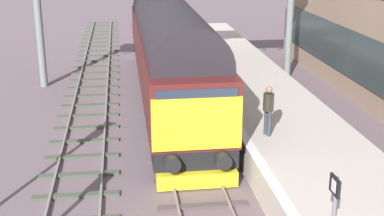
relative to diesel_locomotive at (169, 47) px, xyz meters
The scene contains 7 objects.
ground_plane 7.23m from the diesel_locomotive, 90.01° to the right, with size 140.00×140.00×0.00m, color #64535A.
track_main 7.21m from the diesel_locomotive, 90.01° to the right, with size 2.50×60.00×0.15m.
track_adjacent_west 8.04m from the diesel_locomotive, 117.65° to the right, with size 2.50×60.00×0.15m.
station_platform 7.94m from the diesel_locomotive, 62.09° to the right, with size 4.00×44.00×1.01m.
diesel_locomotive is the anchor object (origin of this frame).
platform_number_sign 14.53m from the diesel_locomotive, 82.68° to the right, with size 0.10×0.44×1.88m.
waiting_passenger 7.77m from the diesel_locomotive, 71.05° to the right, with size 0.43×0.49×1.64m.
Camera 1 is at (-2.07, -16.31, 7.28)m, focal length 49.90 mm.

